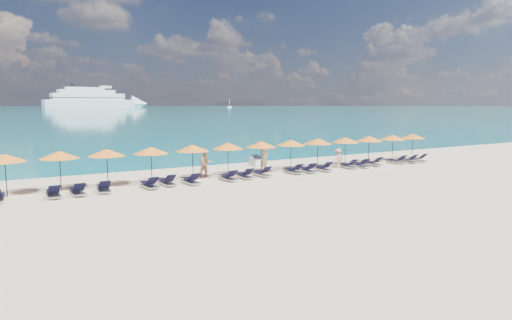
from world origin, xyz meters
TOP-DOWN VIEW (x-y plane):
  - ground at (0.00, 0.00)m, footprint 1400.00×1400.00m
  - sea at (0.00, 660.00)m, footprint 1600.00×1300.00m
  - cruise_ship at (84.81, 564.73)m, footprint 134.03×39.02m
  - sailboat_near at (134.64, 564.68)m, footprint 6.12×2.04m
  - sailboat_far at (238.93, 498.26)m, footprint 5.94×1.98m
  - jetski at (3.13, 8.40)m, footprint 1.22×2.18m
  - beachgoer_a at (1.84, 5.07)m, footprint 0.83×0.75m
  - beachgoer_b at (-2.66, 4.89)m, footprint 0.93×0.56m
  - beachgoer_c at (7.56, 3.96)m, footprint 1.00×0.59m
  - umbrella_1 at (-13.79, 4.53)m, footprint 2.10×2.10m
  - umbrella_2 at (-11.23, 4.66)m, footprint 2.10×2.10m
  - umbrella_3 at (-8.81, 4.53)m, footprint 2.10×2.10m
  - umbrella_4 at (-6.31, 4.42)m, footprint 2.10×2.10m
  - umbrella_5 at (-3.67, 4.54)m, footprint 2.10×2.10m
  - umbrella_6 at (-1.18, 4.63)m, footprint 2.10×2.10m
  - umbrella_7 at (1.27, 4.55)m, footprint 2.10×2.10m
  - umbrella_8 at (3.74, 4.59)m, footprint 2.10×2.10m
  - umbrella_9 at (6.16, 4.62)m, footprint 2.10×2.10m
  - umbrella_10 at (8.67, 4.47)m, footprint 2.10×2.10m
  - umbrella_11 at (11.11, 4.48)m, footprint 2.10×2.10m
  - umbrella_12 at (13.76, 4.50)m, footprint 2.10×2.10m
  - umbrella_13 at (16.28, 4.62)m, footprint 2.10×2.10m
  - lounger_3 at (-11.73, 3.22)m, footprint 0.67×1.72m
  - lounger_4 at (-10.58, 3.25)m, footprint 0.76×1.75m
  - lounger_5 at (-9.26, 3.31)m, footprint 0.71×1.73m
  - lounger_6 at (-6.81, 3.19)m, footprint 0.76×1.75m
  - lounger_7 at (-5.68, 3.50)m, footprint 0.71×1.73m
  - lounger_8 at (-4.31, 3.24)m, footprint 0.72×1.73m
  - lounger_9 at (-1.87, 3.21)m, footprint 0.67×1.72m
  - lounger_10 at (-0.64, 3.35)m, footprint 0.62×1.70m
  - lounger_11 at (0.72, 3.50)m, footprint 0.74×1.74m
  - lounger_12 at (3.18, 3.44)m, footprint 0.69×1.72m
  - lounger_13 at (4.29, 3.32)m, footprint 0.77×1.75m
  - lounger_14 at (5.64, 3.29)m, footprint 0.74×1.74m
  - lounger_15 at (8.09, 3.46)m, footprint 0.68×1.72m
  - lounger_16 at (9.20, 3.33)m, footprint 0.78×1.75m
  - lounger_17 at (10.65, 3.50)m, footprint 0.69×1.72m
  - lounger_18 at (13.17, 3.44)m, footprint 0.67×1.72m
  - lounger_19 at (14.30, 3.32)m, footprint 0.70×1.73m
  - lounger_20 at (15.55, 3.39)m, footprint 0.65×1.71m

SIDE VIEW (x-z plane):
  - ground at x=0.00m, z-range 0.00..0.00m
  - sea at x=0.00m, z-range 0.00..0.01m
  - lounger_3 at x=-11.73m, z-range -0.09..0.56m
  - lounger_4 at x=-10.58m, z-range -0.09..0.56m
  - lounger_5 at x=-9.26m, z-range -0.09..0.56m
  - lounger_6 at x=-6.81m, z-range -0.09..0.56m
  - lounger_7 at x=-5.68m, z-range -0.09..0.56m
  - lounger_8 at x=-4.31m, z-range -0.09..0.56m
  - lounger_9 at x=-1.87m, z-range -0.09..0.56m
  - lounger_10 at x=-0.64m, z-range -0.09..0.56m
  - lounger_11 at x=0.72m, z-range -0.09..0.56m
  - lounger_12 at x=3.18m, z-range -0.09..0.56m
  - lounger_13 at x=4.29m, z-range -0.09..0.56m
  - lounger_14 at x=5.64m, z-range -0.09..0.56m
  - lounger_15 at x=8.09m, z-range -0.09..0.56m
  - lounger_16 at x=9.20m, z-range -0.09..0.56m
  - lounger_17 at x=10.65m, z-range -0.09..0.56m
  - lounger_18 at x=13.17m, z-range -0.09..0.56m
  - lounger_19 at x=14.30m, z-range -0.09..0.56m
  - lounger_20 at x=15.55m, z-range -0.09..0.56m
  - jetski at x=3.13m, z-range -0.06..0.67m
  - beachgoer_c at x=7.56m, z-range 0.00..1.46m
  - beachgoer_b at x=-2.66m, z-range 0.00..1.86m
  - beachgoer_a at x=1.84m, z-range 0.00..1.91m
  - sailboat_far at x=238.93m, z-range -4.33..6.56m
  - sailboat_near at x=134.64m, z-range -4.46..6.76m
  - umbrella_1 at x=-13.79m, z-range 0.88..3.16m
  - umbrella_2 at x=-11.23m, z-range 0.88..3.16m
  - umbrella_3 at x=-8.81m, z-range 0.88..3.16m
  - umbrella_4 at x=-6.31m, z-range 0.88..3.16m
  - umbrella_5 at x=-3.67m, z-range 0.88..3.16m
  - umbrella_6 at x=-1.18m, z-range 0.88..3.16m
  - umbrella_7 at x=1.27m, z-range 0.88..3.16m
  - umbrella_8 at x=3.74m, z-range 0.88..3.16m
  - umbrella_9 at x=6.16m, z-range 0.88..3.16m
  - umbrella_10 at x=8.67m, z-range 0.88..3.16m
  - umbrella_11 at x=11.11m, z-range 0.88..3.16m
  - umbrella_12 at x=13.76m, z-range 0.88..3.16m
  - umbrella_13 at x=16.28m, z-range 0.88..3.16m
  - cruise_ship at x=84.81m, z-range -8.84..28.02m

